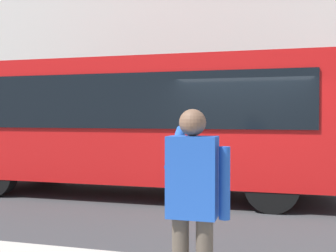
# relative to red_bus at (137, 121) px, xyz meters

# --- Properties ---
(ground_plane) EXTENTS (60.00, 60.00, 0.00)m
(ground_plane) POSITION_rel_red_bus_xyz_m (-2.49, 0.78, -1.68)
(ground_plane) COLOR #38383A
(red_bus) EXTENTS (9.05, 2.54, 3.08)m
(red_bus) POSITION_rel_red_bus_xyz_m (0.00, 0.00, 0.00)
(red_bus) COLOR red
(red_bus) RESTS_ON ground_plane
(pedestrian_photographer) EXTENTS (0.53, 0.52, 1.70)m
(pedestrian_photographer) POSITION_rel_red_bus_xyz_m (-2.46, 5.62, -0.54)
(pedestrian_photographer) COLOR #4C4238
(pedestrian_photographer) RESTS_ON sidewalk_curb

